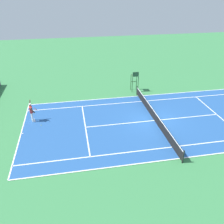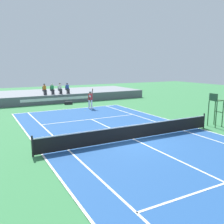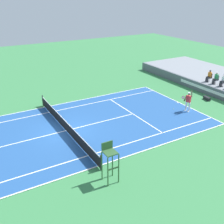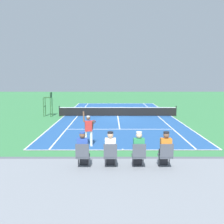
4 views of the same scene
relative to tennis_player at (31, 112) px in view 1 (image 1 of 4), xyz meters
name	(u,v)px [view 1 (image 1 of 4)]	position (x,y,z in m)	size (l,w,h in m)	color
ground_plane	(154,121)	(-1.96, -11.09, -0.99)	(80.00, 80.00, 0.00)	#387F47
court	(154,121)	(-1.96, -11.09, -0.98)	(11.08, 23.88, 0.03)	#235193
net	(155,116)	(-1.96, -11.09, -0.47)	(11.98, 0.10, 1.07)	black
tennis_player	(31,112)	(0.00, 0.00, 0.00)	(0.74, 0.76, 2.08)	white
tennis_ball	(41,125)	(-0.94, -0.79, -0.96)	(0.07, 0.07, 0.07)	#D1E533
umpire_chair	(135,79)	(5.07, -11.09, 0.56)	(0.77, 0.77, 2.44)	#2D562D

